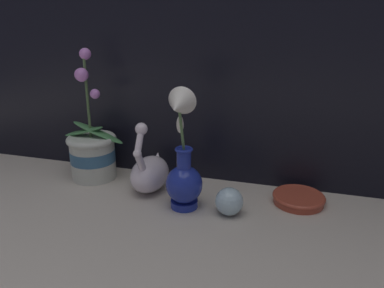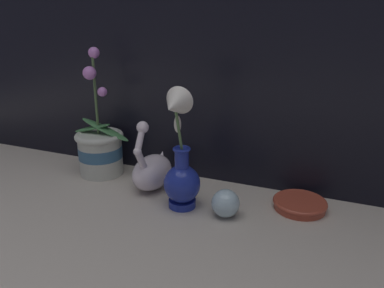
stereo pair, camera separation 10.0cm
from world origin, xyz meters
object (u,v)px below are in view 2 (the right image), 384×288
(swan_figurine, at_px, (152,170))
(blue_vase, at_px, (180,167))
(glass_sphere, at_px, (225,203))
(orchid_potted_plant, at_px, (100,148))
(amber_dish, at_px, (300,203))

(swan_figurine, distance_m, blue_vase, 0.16)
(swan_figurine, distance_m, glass_sphere, 0.26)
(orchid_potted_plant, relative_size, swan_figurine, 1.83)
(blue_vase, distance_m, amber_dish, 0.33)
(orchid_potted_plant, bearing_deg, blue_vase, -19.06)
(orchid_potted_plant, bearing_deg, glass_sphere, -13.74)
(glass_sphere, bearing_deg, orchid_potted_plant, 166.26)
(blue_vase, bearing_deg, orchid_potted_plant, 160.94)
(blue_vase, relative_size, glass_sphere, 4.53)
(amber_dish, bearing_deg, swan_figurine, -175.60)
(orchid_potted_plant, height_order, swan_figurine, orchid_potted_plant)
(swan_figurine, relative_size, amber_dish, 1.53)
(blue_vase, bearing_deg, swan_figurine, 147.06)
(orchid_potted_plant, distance_m, swan_figurine, 0.21)
(glass_sphere, height_order, amber_dish, glass_sphere)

